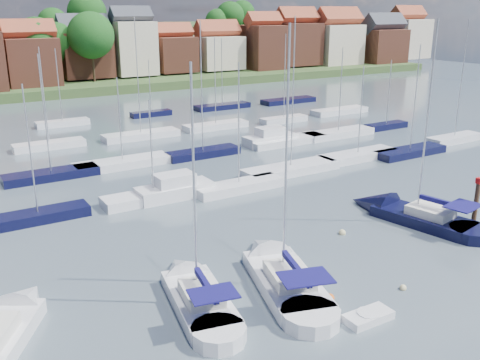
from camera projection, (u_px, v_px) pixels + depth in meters
ground at (146, 145)px, 67.39m from camera, size 260.00×260.00×0.00m
sailboat_left at (193, 292)px, 31.57m from camera, size 4.98×11.35×14.97m
sailboat_centre at (277, 271)px, 34.06m from camera, size 6.83×12.98×17.01m
sailboat_navy at (405, 214)px, 43.56m from camera, size 5.56×12.71×17.03m
sailboat_far at (6, 328)px, 27.99m from camera, size 7.82×10.55×14.09m
tender at (368, 317)px, 29.21m from camera, size 2.81×1.34×0.60m
timber_piling at (474, 215)px, 41.30m from camera, size 0.40×0.40×6.38m
buoy_b at (317, 332)px, 28.27m from camera, size 0.43×0.43×0.43m
buoy_c at (330, 300)px, 31.40m from camera, size 0.55×0.55×0.55m
buoy_d at (403, 289)px, 32.54m from camera, size 0.42×0.42×0.42m
buoy_e at (342, 234)px, 40.56m from camera, size 0.54×0.54×0.54m
buoy_g at (457, 219)px, 43.44m from camera, size 0.44×0.44×0.44m
marina_field at (176, 148)px, 64.27m from camera, size 79.62×41.41×15.93m
far_shore_town at (22, 56)px, 142.39m from camera, size 212.46×90.00×22.27m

